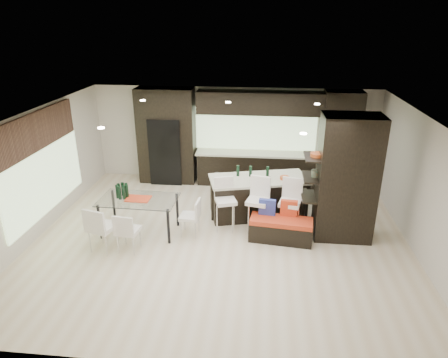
# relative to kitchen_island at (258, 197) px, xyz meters

# --- Properties ---
(ground) EXTENTS (8.00, 8.00, 0.00)m
(ground) POSITION_rel_kitchen_island_xyz_m (-0.76, -1.21, -0.48)
(ground) COLOR beige
(ground) RESTS_ON ground
(back_wall) EXTENTS (8.00, 0.02, 2.70)m
(back_wall) POSITION_rel_kitchen_island_xyz_m (-0.76, 2.29, 0.87)
(back_wall) COLOR beige
(back_wall) RESTS_ON ground
(left_wall) EXTENTS (0.02, 7.00, 2.70)m
(left_wall) POSITION_rel_kitchen_island_xyz_m (-4.76, -1.21, 0.87)
(left_wall) COLOR beige
(left_wall) RESTS_ON ground
(right_wall) EXTENTS (0.02, 7.00, 2.70)m
(right_wall) POSITION_rel_kitchen_island_xyz_m (3.24, -1.21, 0.87)
(right_wall) COLOR beige
(right_wall) RESTS_ON ground
(ceiling) EXTENTS (8.00, 7.00, 0.02)m
(ceiling) POSITION_rel_kitchen_island_xyz_m (-0.76, -1.21, 2.22)
(ceiling) COLOR white
(ceiling) RESTS_ON ground
(window_left) EXTENTS (0.04, 3.20, 1.90)m
(window_left) POSITION_rel_kitchen_island_xyz_m (-4.72, -1.01, 0.87)
(window_left) COLOR #B2D199
(window_left) RESTS_ON left_wall
(window_back) EXTENTS (3.40, 0.04, 1.20)m
(window_back) POSITION_rel_kitchen_island_xyz_m (-0.16, 2.25, 1.07)
(window_back) COLOR #B2D199
(window_back) RESTS_ON back_wall
(stone_accent) EXTENTS (0.08, 3.00, 0.80)m
(stone_accent) POSITION_rel_kitchen_island_xyz_m (-4.69, -1.01, 1.77)
(stone_accent) COLOR brown
(stone_accent) RESTS_ON left_wall
(ceiling_spots) EXTENTS (4.00, 3.00, 0.02)m
(ceiling_spots) POSITION_rel_kitchen_island_xyz_m (-0.76, -0.96, 2.20)
(ceiling_spots) COLOR white
(ceiling_spots) RESTS_ON ceiling
(back_cabinetry) EXTENTS (6.80, 0.68, 2.70)m
(back_cabinetry) POSITION_rel_kitchen_island_xyz_m (-0.26, 1.96, 0.87)
(back_cabinetry) COLOR black
(back_cabinetry) RESTS_ON ground
(refrigerator) EXTENTS (0.90, 0.68, 1.90)m
(refrigerator) POSITION_rel_kitchen_island_xyz_m (-2.66, 1.91, 0.47)
(refrigerator) COLOR black
(refrigerator) RESTS_ON ground
(partition_column) EXTENTS (1.20, 0.80, 2.70)m
(partition_column) POSITION_rel_kitchen_island_xyz_m (1.84, -0.81, 0.87)
(partition_column) COLOR black
(partition_column) RESTS_ON ground
(kitchen_island) EXTENTS (2.47, 1.53, 0.96)m
(kitchen_island) POSITION_rel_kitchen_island_xyz_m (0.00, 0.00, 0.00)
(kitchen_island) COLOR black
(kitchen_island) RESTS_ON ground
(stool_left) EXTENTS (0.55, 0.55, 0.98)m
(stool_left) POSITION_rel_kitchen_island_xyz_m (-0.70, -0.81, 0.01)
(stool_left) COLOR white
(stool_left) RESTS_ON ground
(stool_mid) EXTENTS (0.54, 0.54, 1.02)m
(stool_mid) POSITION_rel_kitchen_island_xyz_m (0.00, -0.82, 0.03)
(stool_mid) COLOR white
(stool_mid) RESTS_ON ground
(stool_right) EXTENTS (0.54, 0.54, 1.01)m
(stool_right) POSITION_rel_kitchen_island_xyz_m (0.70, -0.82, 0.03)
(stool_right) COLOR white
(stool_right) RESTS_ON ground
(bench) EXTENTS (1.38, 0.67, 0.51)m
(bench) POSITION_rel_kitchen_island_xyz_m (0.52, -1.17, -0.22)
(bench) COLOR black
(bench) RESTS_ON ground
(floor_vase) EXTENTS (0.47, 0.47, 1.06)m
(floor_vase) POSITION_rel_kitchen_island_xyz_m (0.23, -0.14, 0.05)
(floor_vase) COLOR #494F39
(floor_vase) RESTS_ON ground
(dining_table) EXTENTS (1.70, 0.99, 0.81)m
(dining_table) POSITION_rel_kitchen_island_xyz_m (-2.59, -1.12, -0.07)
(dining_table) COLOR white
(dining_table) RESTS_ON ground
(chair_near) EXTENTS (0.48, 0.48, 0.80)m
(chair_near) POSITION_rel_kitchen_island_xyz_m (-2.59, -1.89, -0.08)
(chair_near) COLOR white
(chair_near) RESTS_ON ground
(chair_far) EXTENTS (0.61, 0.61, 0.92)m
(chair_far) POSITION_rel_kitchen_island_xyz_m (-3.11, -1.92, -0.02)
(chair_far) COLOR white
(chair_far) RESTS_ON ground
(chair_end) EXTENTS (0.44, 0.44, 0.77)m
(chair_end) POSITION_rel_kitchen_island_xyz_m (-1.46, -1.12, -0.09)
(chair_end) COLOR white
(chair_end) RESTS_ON ground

